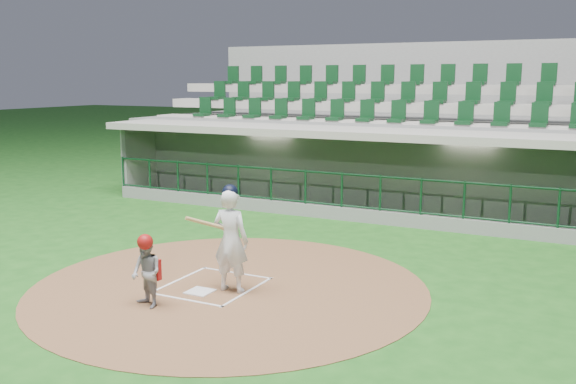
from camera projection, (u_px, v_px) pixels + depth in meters
name	position (u px, v px, depth m)	size (l,w,h in m)	color
ground	(221.00, 282.00, 11.98)	(120.00, 120.00, 0.00)	#194F16
dirt_circle	(229.00, 287.00, 11.67)	(7.20, 7.20, 0.01)	brown
home_plate	(200.00, 292.00, 11.36)	(0.43, 0.43, 0.02)	silver
batter_box_chalk	(212.00, 285.00, 11.72)	(1.55, 1.80, 0.01)	white
dugout_structure	(366.00, 175.00, 18.70)	(16.40, 3.70, 3.00)	slate
seating_deck	(398.00, 149.00, 21.32)	(17.00, 6.72, 5.15)	slate
batter	(231.00, 239.00, 11.27)	(0.89, 0.88, 1.93)	white
catcher	(146.00, 271.00, 10.55)	(0.68, 0.61, 1.24)	gray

